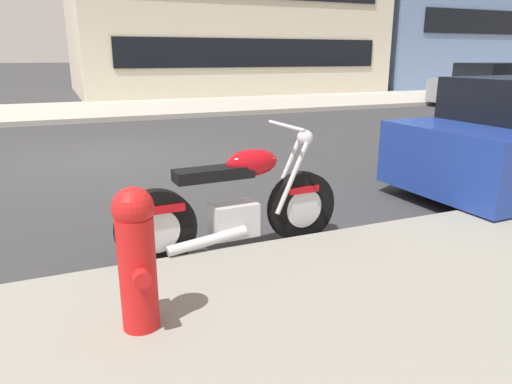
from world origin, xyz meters
TOP-DOWN VIEW (x-y plane):
  - ground_plane at (0.00, 0.00)m, footprint 260.00×260.00m
  - sidewalk_far_curb at (12.00, 7.28)m, footprint 120.00×5.00m
  - parking_stall_stripe at (0.00, -4.18)m, footprint 0.12×2.20m
  - parked_motorcycle at (0.63, -4.71)m, footprint 2.07×0.62m
  - car_opposite_curb at (13.74, 4.05)m, footprint 4.71×2.02m
  - fire_hydrant at (-0.41, -5.83)m, footprint 0.24×0.36m
  - townhouse_behind_pole at (6.89, 14.88)m, footprint 13.19×10.68m

SIDE VIEW (x-z plane):
  - ground_plane at x=0.00m, z-range 0.00..0.00m
  - parking_stall_stripe at x=0.00m, z-range 0.00..0.01m
  - sidewalk_far_curb at x=12.00m, z-range 0.00..0.14m
  - parked_motorcycle at x=0.63m, z-range -0.13..1.01m
  - fire_hydrant at x=-0.41m, z-range 0.17..1.04m
  - car_opposite_curb at x=13.74m, z-range -0.05..1.44m
  - townhouse_behind_pole at x=6.89m, z-range 0.00..8.31m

